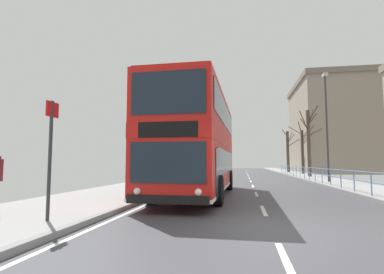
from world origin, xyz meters
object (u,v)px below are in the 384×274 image
object	(u,v)px
double_decker_bus_main	(198,144)
background_building_01	(341,127)
bus_stop_sign_near	(50,146)
bare_tree_far_01	(309,140)
street_lamp_far_side	(327,118)
bare_tree_far_00	(288,150)
bare_tree_far_02	(303,149)

from	to	relation	value
double_decker_bus_main	background_building_01	size ratio (longest dim) A/B	0.65
bus_stop_sign_near	bare_tree_far_01	bearing A→B (deg)	65.57
bare_tree_far_01	background_building_01	bearing A→B (deg)	63.75
bus_stop_sign_near	street_lamp_far_side	bearing A→B (deg)	56.77
double_decker_bus_main	bare_tree_far_00	distance (m)	32.12
bare_tree_far_02	street_lamp_far_side	bearing A→B (deg)	-94.76
double_decker_bus_main	bare_tree_far_00	xyz separation A→B (m)	(8.42, 30.99, 0.90)
bare_tree_far_01	street_lamp_far_side	bearing A→B (deg)	-93.35
bare_tree_far_02	bare_tree_far_01	bearing A→B (deg)	-96.27
bus_stop_sign_near	background_building_01	xyz separation A→B (m)	(18.87, 40.13, 4.89)
bus_stop_sign_near	bare_tree_far_02	size ratio (longest dim) A/B	0.43
bare_tree_far_00	bare_tree_far_02	xyz separation A→B (m)	(0.76, -6.49, -0.13)
bus_stop_sign_near	double_decker_bus_main	bearing A→B (deg)	70.01
double_decker_bus_main	background_building_01	world-z (taller)	background_building_01
street_lamp_far_side	bare_tree_far_00	world-z (taller)	street_lamp_far_side
bus_stop_sign_near	street_lamp_far_side	distance (m)	19.12
bare_tree_far_01	background_building_01	distance (m)	18.40
bus_stop_sign_near	background_building_01	world-z (taller)	background_building_01
bus_stop_sign_near	bare_tree_far_02	xyz separation A→B (m)	(11.66, 31.30, 1.21)
double_decker_bus_main	bus_stop_sign_near	size ratio (longest dim) A/B	3.69
bare_tree_far_00	bare_tree_far_02	bearing A→B (deg)	-83.29
street_lamp_far_side	bare_tree_far_02	xyz separation A→B (m)	(1.29, 15.48, -1.54)
bare_tree_far_01	background_building_01	xyz separation A→B (m)	(8.03, 16.27, 3.09)
bare_tree_far_00	background_building_01	xyz separation A→B (m)	(7.97, 2.34, 3.55)
double_decker_bus_main	street_lamp_far_side	xyz separation A→B (m)	(7.89, 9.02, 2.31)
double_decker_bus_main	bare_tree_far_02	bearing A→B (deg)	69.46
double_decker_bus_main	street_lamp_far_side	size ratio (longest dim) A/B	1.34
double_decker_bus_main	bare_tree_far_00	world-z (taller)	bare_tree_far_00
double_decker_bus_main	bare_tree_far_01	size ratio (longest dim) A/B	1.50
bare_tree_far_01	bare_tree_far_02	world-z (taller)	bare_tree_far_01
bus_stop_sign_near	background_building_01	bearing A→B (deg)	64.82
bare_tree_far_00	bare_tree_far_01	xyz separation A→B (m)	(-0.05, -13.93, 0.46)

